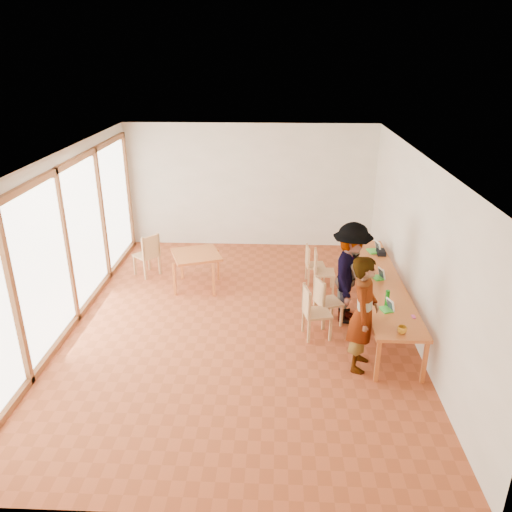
# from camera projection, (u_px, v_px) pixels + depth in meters

# --- Properties ---
(ground) EXTENTS (8.00, 8.00, 0.00)m
(ground) POSITION_uv_depth(u_px,v_px,m) (239.00, 324.00, 8.97)
(ground) COLOR #AB4E29
(ground) RESTS_ON ground
(wall_back) EXTENTS (6.00, 0.10, 3.00)m
(wall_back) POSITION_uv_depth(u_px,v_px,m) (250.00, 186.00, 12.08)
(wall_back) COLOR white
(wall_back) RESTS_ON ground
(wall_front) EXTENTS (6.00, 0.10, 3.00)m
(wall_front) POSITION_uv_depth(u_px,v_px,m) (205.00, 401.00, 4.70)
(wall_front) COLOR white
(wall_front) RESTS_ON ground
(wall_right) EXTENTS (0.10, 8.00, 3.00)m
(wall_right) POSITION_uv_depth(u_px,v_px,m) (418.00, 249.00, 8.27)
(wall_right) COLOR white
(wall_right) RESTS_ON ground
(window_wall) EXTENTS (0.10, 8.00, 3.00)m
(window_wall) POSITION_uv_depth(u_px,v_px,m) (65.00, 244.00, 8.51)
(window_wall) COLOR white
(window_wall) RESTS_ON ground
(ceiling) EXTENTS (6.00, 8.00, 0.04)m
(ceiling) POSITION_uv_depth(u_px,v_px,m) (236.00, 156.00, 7.81)
(ceiling) COLOR white
(ceiling) RESTS_ON wall_back
(communal_table) EXTENTS (0.80, 4.00, 0.75)m
(communal_table) POSITION_uv_depth(u_px,v_px,m) (379.00, 283.00, 8.93)
(communal_table) COLOR #C3602B
(communal_table) RESTS_ON ground
(side_table) EXTENTS (0.90, 0.90, 0.75)m
(side_table) POSITION_uv_depth(u_px,v_px,m) (196.00, 257.00, 10.11)
(side_table) COLOR #C3602B
(side_table) RESTS_ON ground
(chair_near) EXTENTS (0.51, 0.51, 0.50)m
(chair_near) POSITION_uv_depth(u_px,v_px,m) (312.00, 307.00, 8.36)
(chair_near) COLOR tan
(chair_near) RESTS_ON ground
(chair_mid) EXTENTS (0.54, 0.54, 0.48)m
(chair_mid) POSITION_uv_depth(u_px,v_px,m) (324.00, 297.00, 8.75)
(chair_mid) COLOR tan
(chair_mid) RESTS_ON ground
(chair_far) EXTENTS (0.42, 0.42, 0.43)m
(chair_far) POSITION_uv_depth(u_px,v_px,m) (311.00, 261.00, 10.38)
(chair_far) COLOR tan
(chair_far) RESTS_ON ground
(chair_empty) EXTENTS (0.41, 0.41, 0.47)m
(chair_empty) POSITION_uv_depth(u_px,v_px,m) (320.00, 267.00, 9.98)
(chair_empty) COLOR tan
(chair_empty) RESTS_ON ground
(chair_spare) EXTENTS (0.62, 0.62, 0.51)m
(chair_spare) POSITION_uv_depth(u_px,v_px,m) (149.00, 251.00, 10.66)
(chair_spare) COLOR tan
(chair_spare) RESTS_ON ground
(person_near) EXTENTS (0.60, 0.76, 1.84)m
(person_near) POSITION_uv_depth(u_px,v_px,m) (363.00, 314.00, 7.43)
(person_near) COLOR gray
(person_near) RESTS_ON ground
(person_mid) EXTENTS (0.61, 0.77, 1.55)m
(person_mid) POSITION_uv_depth(u_px,v_px,m) (351.00, 278.00, 8.95)
(person_mid) COLOR gray
(person_mid) RESTS_ON ground
(person_far) EXTENTS (0.97, 1.33, 1.85)m
(person_far) POSITION_uv_depth(u_px,v_px,m) (350.00, 273.00, 8.77)
(person_far) COLOR gray
(person_far) RESTS_ON ground
(laptop_near) EXTENTS (0.25, 0.26, 0.18)m
(laptop_near) POSITION_uv_depth(u_px,v_px,m) (388.00, 307.00, 7.87)
(laptop_near) COLOR #49D03E
(laptop_near) RESTS_ON communal_table
(laptop_mid) EXTENTS (0.25, 0.26, 0.19)m
(laptop_mid) POSITION_uv_depth(u_px,v_px,m) (379.00, 276.00, 8.97)
(laptop_mid) COLOR #49D03E
(laptop_mid) RESTS_ON communal_table
(laptop_far) EXTENTS (0.28, 0.31, 0.23)m
(laptop_far) POSITION_uv_depth(u_px,v_px,m) (375.00, 249.00, 10.14)
(laptop_far) COLOR #49D03E
(laptop_far) RESTS_ON communal_table
(yellow_mug) EXTENTS (0.17, 0.17, 0.11)m
(yellow_mug) POSITION_uv_depth(u_px,v_px,m) (402.00, 330.00, 7.23)
(yellow_mug) COLOR #C6811A
(yellow_mug) RESTS_ON communal_table
(green_bottle) EXTENTS (0.07, 0.07, 0.28)m
(green_bottle) POSITION_uv_depth(u_px,v_px,m) (387.00, 298.00, 7.96)
(green_bottle) COLOR #126F14
(green_bottle) RESTS_ON communal_table
(clear_glass) EXTENTS (0.07, 0.07, 0.09)m
(clear_glass) POSITION_uv_depth(u_px,v_px,m) (382.00, 272.00, 9.13)
(clear_glass) COLOR silver
(clear_glass) RESTS_ON communal_table
(condiment_cup) EXTENTS (0.08, 0.08, 0.06)m
(condiment_cup) POSITION_uv_depth(u_px,v_px,m) (353.00, 244.00, 10.51)
(condiment_cup) COLOR white
(condiment_cup) RESTS_ON communal_table
(pink_phone) EXTENTS (0.05, 0.10, 0.01)m
(pink_phone) POSITION_uv_depth(u_px,v_px,m) (413.00, 317.00, 7.68)
(pink_phone) COLOR #DB4495
(pink_phone) RESTS_ON communal_table
(black_pouch) EXTENTS (0.16, 0.26, 0.09)m
(black_pouch) POSITION_uv_depth(u_px,v_px,m) (381.00, 252.00, 10.02)
(black_pouch) COLOR black
(black_pouch) RESTS_ON communal_table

